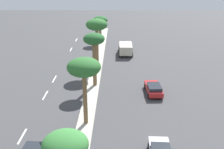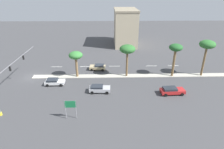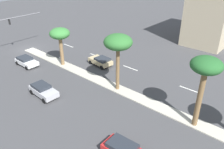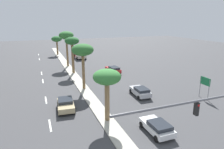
% 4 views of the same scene
% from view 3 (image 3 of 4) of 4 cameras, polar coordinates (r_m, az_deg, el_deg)
% --- Properties ---
extents(ground_plane, '(160.00, 160.00, 0.00)m').
position_cam_3_polar(ground_plane, '(27.47, 12.09, -8.24)').
color(ground_plane, '#424244').
extents(lane_stripe_far, '(0.20, 2.80, 0.01)m').
position_cam_3_polar(lane_stripe_far, '(45.95, -10.72, 7.04)').
color(lane_stripe_far, silver).
rests_on(lane_stripe_far, ground).
extents(lane_stripe_center, '(0.20, 2.80, 0.01)m').
position_cam_3_polar(lane_stripe_center, '(40.67, -4.03, 4.71)').
color(lane_stripe_center, silver).
rests_on(lane_stripe_center, ground).
extents(lane_stripe_mid, '(0.20, 2.80, 0.01)m').
position_cam_3_polar(lane_stripe_mid, '(36.14, 4.56, 1.61)').
color(lane_stripe_mid, silver).
rests_on(lane_stripe_mid, ground).
extents(lane_stripe_inboard, '(0.20, 2.80, 0.01)m').
position_cam_3_polar(lane_stripe_inboard, '(32.05, 18.63, -3.53)').
color(lane_stripe_inboard, silver).
rests_on(lane_stripe_inboard, ground).
extents(commercial_building, '(14.04, 7.74, 12.24)m').
position_cam_3_polar(commercial_building, '(50.67, 24.43, 14.28)').
color(commercial_building, tan).
rests_on(commercial_building, ground).
extents(palm_tree_center, '(3.08, 3.08, 5.97)m').
position_cam_3_polar(palm_tree_center, '(36.06, -12.81, 9.55)').
color(palm_tree_center, olive).
rests_on(palm_tree_center, median_curb).
extents(palm_tree_leading, '(3.49, 3.49, 7.41)m').
position_cam_3_polar(palm_tree_leading, '(27.64, 1.50, 7.69)').
color(palm_tree_leading, brown).
rests_on(palm_tree_leading, median_curb).
extents(palm_tree_left, '(2.96, 2.96, 7.60)m').
position_cam_3_polar(palm_tree_left, '(22.70, 22.17, 1.19)').
color(palm_tree_left, brown).
rests_on(palm_tree_left, median_curb).
extents(sedan_tan_right, '(2.36, 4.00, 1.34)m').
position_cam_3_polar(sedan_tan_right, '(36.76, -2.78, 3.40)').
color(sedan_tan_right, tan).
rests_on(sedan_tan_right, ground).
extents(sedan_white_rear, '(2.07, 4.02, 1.30)m').
position_cam_3_polar(sedan_white_rear, '(39.09, -20.44, 3.10)').
color(sedan_white_rear, silver).
rests_on(sedan_white_rear, ground).
extents(sedan_silver_leading, '(2.12, 4.15, 1.39)m').
position_cam_3_polar(sedan_silver_leading, '(30.04, -16.67, -3.74)').
color(sedan_silver_leading, '#B2B2B7').
rests_on(sedan_silver_leading, ground).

